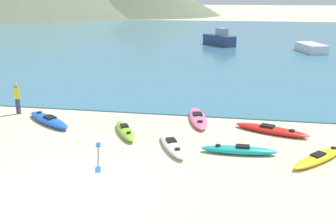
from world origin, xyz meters
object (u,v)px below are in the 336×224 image
at_px(kayak_on_sand_3, 271,130).
at_px(kayak_on_sand_4, 198,118).
at_px(moored_boat_1, 219,39).
at_px(kayak_on_sand_6, 172,145).
at_px(person_near_waterline, 17,97).
at_px(kayak_on_sand_0, 125,130).
at_px(loose_paddle, 98,156).
at_px(kayak_on_sand_5, 49,120).
at_px(kayak_on_sand_2, 239,150).
at_px(moored_boat_0, 311,48).
at_px(kayak_on_sand_7, 320,157).

bearing_deg(kayak_on_sand_3, kayak_on_sand_4, 161.38).
relative_size(kayak_on_sand_3, moored_boat_1, 0.78).
distance_m(kayak_on_sand_6, person_near_waterline, 9.05).
relative_size(kayak_on_sand_0, loose_paddle, 0.98).
relative_size(kayak_on_sand_5, loose_paddle, 1.17).
distance_m(kayak_on_sand_3, loose_paddle, 7.57).
bearing_deg(kayak_on_sand_2, moored_boat_0, 75.93).
distance_m(kayak_on_sand_0, kayak_on_sand_6, 2.62).
bearing_deg(kayak_on_sand_7, kayak_on_sand_5, 169.32).
distance_m(kayak_on_sand_5, moored_boat_0, 30.45).
distance_m(kayak_on_sand_0, loose_paddle, 2.57).
xyz_separation_m(kayak_on_sand_5, kayak_on_sand_6, (6.23, -2.07, -0.02)).
relative_size(kayak_on_sand_3, loose_paddle, 1.23).
height_order(kayak_on_sand_3, kayak_on_sand_7, kayak_on_sand_3).
xyz_separation_m(kayak_on_sand_2, loose_paddle, (-5.16, -1.21, -0.14)).
height_order(kayak_on_sand_4, moored_boat_0, moored_boat_0).
bearing_deg(kayak_on_sand_7, person_near_waterline, 166.46).
distance_m(kayak_on_sand_3, kayak_on_sand_4, 3.50).
distance_m(person_near_waterline, moored_boat_0, 30.72).
height_order(kayak_on_sand_5, moored_boat_0, moored_boat_0).
relative_size(kayak_on_sand_4, moored_boat_0, 0.77).
bearing_deg(kayak_on_sand_6, kayak_on_sand_7, -1.47).
bearing_deg(kayak_on_sand_7, loose_paddle, -172.11).
bearing_deg(kayak_on_sand_2, moored_boat_1, 94.46).
distance_m(moored_boat_0, moored_boat_1, 10.23).
xyz_separation_m(kayak_on_sand_0, moored_boat_0, (11.90, 26.78, 0.33)).
bearing_deg(kayak_on_sand_5, kayak_on_sand_7, -10.68).
height_order(kayak_on_sand_0, moored_boat_1, moored_boat_1).
bearing_deg(kayak_on_sand_0, kayak_on_sand_4, 39.55).
relative_size(kayak_on_sand_2, moored_boat_1, 0.68).
xyz_separation_m(kayak_on_sand_6, loose_paddle, (-2.59, -1.26, -0.13)).
bearing_deg(person_near_waterline, kayak_on_sand_3, -3.01).
bearing_deg(loose_paddle, person_near_waterline, 142.51).
bearing_deg(kayak_on_sand_2, kayak_on_sand_4, 117.63).
relative_size(kayak_on_sand_7, moored_boat_0, 0.63).
bearing_deg(moored_boat_1, person_near_waterline, -106.60).
relative_size(kayak_on_sand_6, moored_boat_0, 0.63).
relative_size(kayak_on_sand_7, moored_boat_1, 0.67).
xyz_separation_m(kayak_on_sand_0, kayak_on_sand_5, (-3.95, 0.79, 0.00)).
height_order(kayak_on_sand_0, loose_paddle, kayak_on_sand_0).
bearing_deg(moored_boat_1, loose_paddle, -94.64).
xyz_separation_m(kayak_on_sand_3, kayak_on_sand_4, (-3.32, 1.12, -0.00)).
relative_size(kayak_on_sand_5, moored_boat_1, 0.75).
distance_m(kayak_on_sand_7, loose_paddle, 8.17).
height_order(person_near_waterline, moored_boat_1, moored_boat_1).
height_order(moored_boat_1, loose_paddle, moored_boat_1).
bearing_deg(kayak_on_sand_3, kayak_on_sand_2, -117.57).
bearing_deg(moored_boat_0, moored_boat_1, 158.68).
distance_m(kayak_on_sand_6, loose_paddle, 2.88).
height_order(kayak_on_sand_7, moored_boat_0, moored_boat_0).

